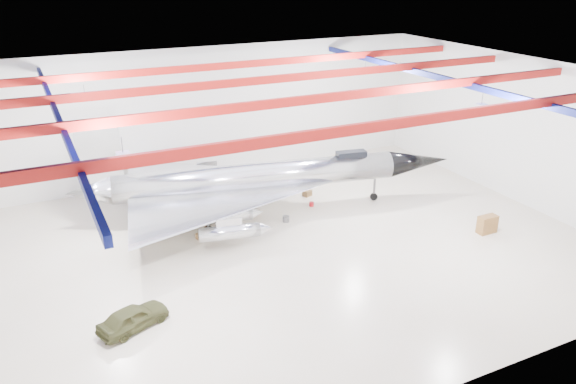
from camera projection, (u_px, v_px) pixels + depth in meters
floor at (279, 248)px, 36.51m from camera, size 40.00×40.00×0.00m
wall_back at (202, 114)px, 46.90m from camera, size 40.00×0.00×40.00m
wall_right at (517, 130)px, 42.48m from camera, size 0.00×30.00×30.00m
ceiling at (277, 80)px, 32.32m from camera, size 40.00×40.00×0.00m
ceiling_structure at (277, 91)px, 32.58m from camera, size 39.50×29.50×1.08m
jet_aircraft at (257, 180)px, 40.77m from camera, size 28.43×19.16×7.81m
jeep at (133, 317)px, 28.38m from camera, size 4.00×2.78×1.26m
desk at (487, 224)px, 38.42m from camera, size 1.37×0.69×1.25m
crate_ply at (201, 236)px, 37.72m from camera, size 0.68×0.61×0.40m
toolbox_red at (191, 212)px, 41.45m from camera, size 0.54×0.48×0.31m
engine_drum at (286, 219)px, 40.19m from camera, size 0.56×0.56×0.43m
parts_bin at (307, 193)px, 44.62m from camera, size 0.79×0.72×0.46m
crate_small at (175, 222)px, 39.98m from camera, size 0.46×0.41×0.26m
tool_chest at (311, 204)px, 42.77m from camera, size 0.38×0.38×0.32m
oil_barrel at (256, 212)px, 41.42m from camera, size 0.59×0.54×0.34m
spares_box at (268, 187)px, 45.91m from camera, size 0.54×0.54×0.38m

